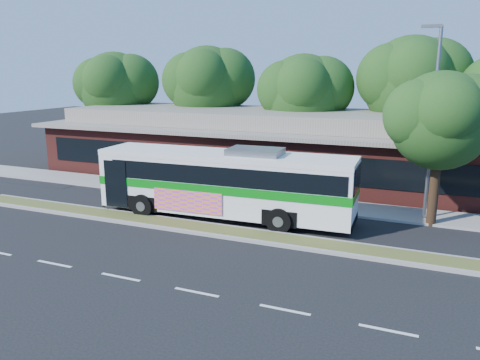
{
  "coord_description": "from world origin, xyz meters",
  "views": [
    {
      "loc": [
        9.7,
        -17.39,
        7.02
      ],
      "look_at": [
        1.38,
        2.57,
        2.0
      ],
      "focal_mm": 35.0,
      "sensor_mm": 36.0,
      "label": 1
    }
  ],
  "objects_px": {
    "sedan": "(141,163)",
    "sidewalk_tree": "(448,119)",
    "lamp_post": "(432,119)",
    "transit_bus": "(226,179)"
  },
  "relations": [
    {
      "from": "sedan",
      "to": "sidewalk_tree",
      "type": "height_order",
      "value": "sidewalk_tree"
    },
    {
      "from": "lamp_post",
      "to": "transit_bus",
      "type": "bearing_deg",
      "value": -159.87
    },
    {
      "from": "transit_bus",
      "to": "sedan",
      "type": "distance_m",
      "value": 11.78
    },
    {
      "from": "lamp_post",
      "to": "sedan",
      "type": "bearing_deg",
      "value": 169.41
    },
    {
      "from": "transit_bus",
      "to": "sedan",
      "type": "height_order",
      "value": "transit_bus"
    },
    {
      "from": "lamp_post",
      "to": "transit_bus",
      "type": "xyz_separation_m",
      "value": [
        -8.99,
        -3.3,
        -2.94
      ]
    },
    {
      "from": "lamp_post",
      "to": "sedan",
      "type": "distance_m",
      "value": 19.33
    },
    {
      "from": "transit_bus",
      "to": "sidewalk_tree",
      "type": "distance_m",
      "value": 10.48
    },
    {
      "from": "lamp_post",
      "to": "transit_bus",
      "type": "height_order",
      "value": "lamp_post"
    },
    {
      "from": "sedan",
      "to": "sidewalk_tree",
      "type": "xyz_separation_m",
      "value": [
        19.24,
        -4.06,
        4.2
      ]
    }
  ]
}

